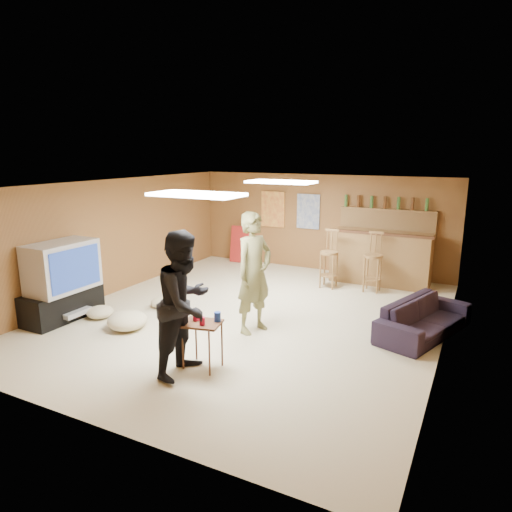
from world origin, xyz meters
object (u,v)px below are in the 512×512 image
at_px(sofa, 424,318).
at_px(tray_table, 202,345).
at_px(person_black, 185,303).
at_px(bar_counter, 380,258).
at_px(tv_body, 62,266).
at_px(person_olive, 254,273).

xyz_separation_m(sofa, tray_table, (-2.39, -2.40, 0.04)).
height_order(person_black, tray_table, person_black).
height_order(person_black, sofa, person_black).
relative_size(bar_counter, person_black, 1.10).
xyz_separation_m(tv_body, tray_table, (2.96, -0.43, -0.59)).
relative_size(tv_body, person_black, 0.61).
bearing_deg(bar_counter, tray_table, -103.69).
height_order(bar_counter, person_black, person_black).
relative_size(person_olive, person_black, 1.02).
relative_size(sofa, tray_table, 2.96).
bearing_deg(bar_counter, person_black, -104.35).
distance_m(sofa, tray_table, 3.39).
bearing_deg(tray_table, person_olive, 88.89).
bearing_deg(tv_body, tray_table, -8.17).
height_order(person_olive, person_black, person_olive).
distance_m(person_black, sofa, 3.65).
bearing_deg(tray_table, bar_counter, 76.31).
distance_m(bar_counter, person_olive, 3.69).
bearing_deg(person_olive, tv_body, 125.98).
bearing_deg(sofa, person_olive, 131.96).
height_order(person_olive, sofa, person_olive).
relative_size(bar_counter, sofa, 1.10).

